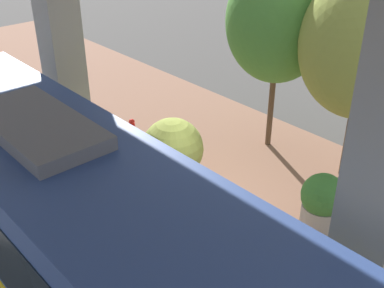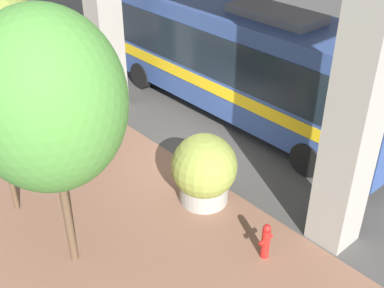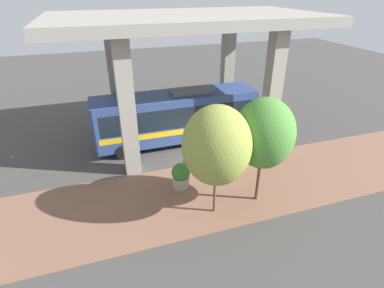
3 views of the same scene
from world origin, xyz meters
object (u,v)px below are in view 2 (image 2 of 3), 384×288
Objects in this scene: fire_hydrant at (266,241)px; planter_middle at (204,171)px; bus at (244,57)px; street_tree_near at (47,102)px; planter_front at (80,134)px.

fire_hydrant is 0.49× the size of planter_middle.
bus is 5.08m from planter_middle.
fire_hydrant is (-4.57, -5.04, -1.62)m from bus.
planter_middle is 4.69m from street_tree_near.
bus reaches higher than planter_front.
fire_hydrant is at bearing -40.99° from street_tree_near.
planter_front is 0.79× the size of planter_middle.
street_tree_near is (-3.20, 2.78, 3.45)m from fire_hydrant.
bus is 1.99× the size of street_tree_near.
street_tree_near reaches higher than fire_hydrant.
fire_hydrant is 6.37m from planter_front.
planter_front is (-5.46, 1.26, -1.33)m from bus.
fire_hydrant is 2.48m from planter_middle.
bus is at bearing 16.20° from street_tree_near.
street_tree_near is (-3.59, 0.38, 3.00)m from planter_middle.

